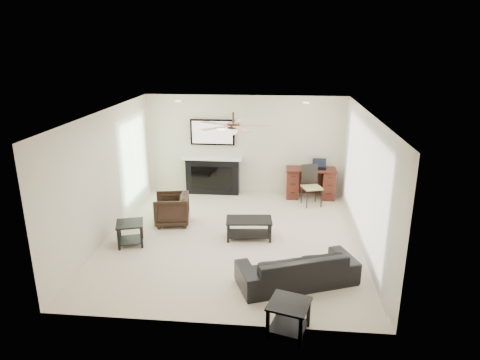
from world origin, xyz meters
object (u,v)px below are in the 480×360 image
Objects in this scene: sofa at (297,268)px; fireplace_unit at (212,158)px; desk at (310,183)px; coffee_table at (249,229)px; armchair at (172,209)px.

fireplace_unit reaches higher than sofa.
desk is (2.48, -0.06, -0.57)m from fireplace_unit.
coffee_table is at bearing -118.37° from desk.
armchair is (-2.60, 2.15, 0.05)m from sofa.
desk is at bearing 56.23° from coffee_table.
fireplace_unit reaches higher than desk.
armchair is 1.79m from coffee_table.
sofa reaches higher than coffee_table.
sofa is at bearing 40.46° from armchair.
coffee_table is 0.74× the size of desk.
sofa is 4.12m from desk.
desk reaches higher than sofa.
desk is at bearing -117.50° from sofa.
armchair reaches higher than coffee_table.
fireplace_unit is at bearing 108.49° from coffee_table.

